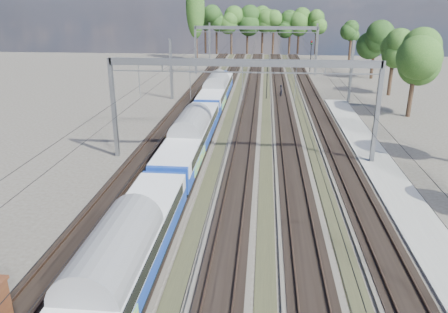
# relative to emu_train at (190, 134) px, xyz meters

# --- Properties ---
(track_bed) EXTENTS (21.00, 130.00, 0.34)m
(track_bed) POSITION_rel_emu_train_xyz_m (4.50, 15.64, -2.45)
(track_bed) COLOR #47423A
(track_bed) RESTS_ON ground
(platform) EXTENTS (3.00, 70.00, 0.30)m
(platform) POSITION_rel_emu_train_xyz_m (16.50, -9.36, -2.40)
(platform) COLOR gray
(platform) RESTS_ON ground
(catenary) EXTENTS (25.65, 130.00, 9.00)m
(catenary) POSITION_rel_emu_train_xyz_m (4.83, 23.32, 3.85)
(catenary) COLOR slate
(catenary) RESTS_ON ground
(tree_belt) EXTENTS (40.00, 100.33, 11.65)m
(tree_belt) POSITION_rel_emu_train_xyz_m (12.45, 62.69, 5.33)
(tree_belt) COLOR black
(tree_belt) RESTS_ON ground
(poplar) EXTENTS (4.40, 4.40, 19.04)m
(poplar) POSITION_rel_emu_train_xyz_m (-10.00, 68.64, 9.34)
(poplar) COLOR black
(poplar) RESTS_ON ground
(emu_train) EXTENTS (2.96, 62.64, 4.33)m
(emu_train) POSITION_rel_emu_train_xyz_m (0.00, 0.00, 0.00)
(emu_train) COLOR black
(emu_train) RESTS_ON ground
(worker) EXTENTS (0.51, 0.74, 1.93)m
(worker) POSITION_rel_emu_train_xyz_m (8.89, 27.67, -1.58)
(worker) COLOR black
(worker) RESTS_ON ground
(signal_near) EXTENTS (0.40, 0.37, 5.60)m
(signal_near) POSITION_rel_emu_train_xyz_m (6.75, 26.63, 1.00)
(signal_near) COLOR black
(signal_near) RESTS_ON ground
(signal_far) EXTENTS (0.41, 0.38, 6.05)m
(signal_far) POSITION_rel_emu_train_xyz_m (15.40, 52.93, 1.28)
(signal_far) COLOR black
(signal_far) RESTS_ON ground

